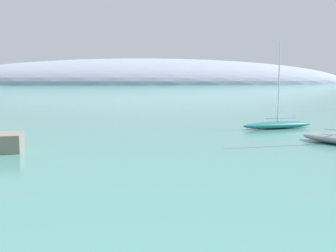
# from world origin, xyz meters

# --- Properties ---
(distant_ridge) EXTENTS (250.03, 78.78, 29.75)m
(distant_ridge) POSITION_xyz_m (5.53, 258.96, 0.00)
(distant_ridge) COLOR #8E99AD
(distant_ridge) RESTS_ON ground
(sailboat_teal_outer_mooring) EXTENTS (8.19, 3.27, 9.09)m
(sailboat_teal_outer_mooring) POSITION_xyz_m (9.47, 43.73, 0.44)
(sailboat_teal_outer_mooring) COLOR #1E6B70
(sailboat_teal_outer_mooring) RESTS_ON water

